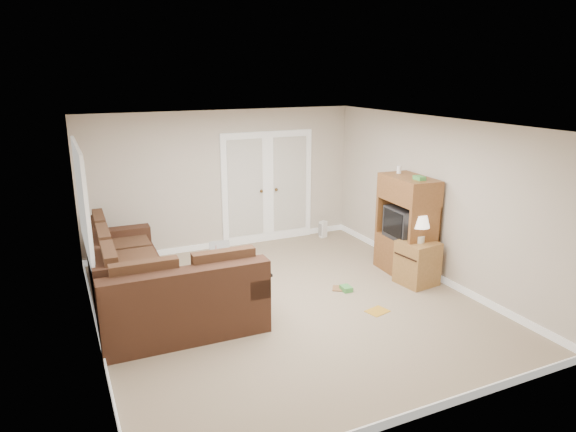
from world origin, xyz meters
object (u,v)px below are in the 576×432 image
coffee_table (223,276)px  side_cabinet (418,259)px  sectional_sofa (149,285)px  tv_armoire (406,225)px

coffee_table → side_cabinet: size_ratio=1.04×
sectional_sofa → tv_armoire: size_ratio=1.82×
side_cabinet → tv_armoire: bearing=70.9°
tv_armoire → side_cabinet: 0.60m
tv_armoire → sectional_sofa: bearing=178.3°
tv_armoire → side_cabinet: tv_armoire is taller
sectional_sofa → tv_armoire: tv_armoire is taller
coffee_table → tv_armoire: 2.97m
sectional_sofa → side_cabinet: 3.95m
sectional_sofa → side_cabinet: bearing=-9.8°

